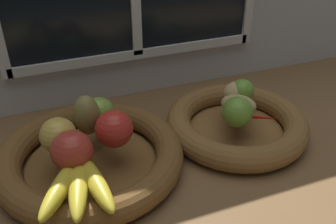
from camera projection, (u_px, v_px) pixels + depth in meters
ground_plane at (177, 157)px, 83.33cm from camera, size 140.00×90.00×3.00cm
fruit_bowl_left at (91, 156)px, 77.01cm from camera, size 38.11×38.11×5.55cm
fruit_bowl_right at (236, 124)px, 87.21cm from camera, size 32.51×32.51×5.55cm
apple_red_front at (72, 151)px, 67.57cm from camera, size 7.65×7.65×7.65cm
apple_green_back at (99, 112)px, 79.81cm from camera, size 6.49×6.49×6.49cm
apple_red_right at (114, 129)px, 73.41cm from camera, size 7.54×7.54×7.54cm
apple_golden_left at (58, 136)px, 72.03cm from camera, size 7.12×7.12×7.12cm
pear_brown at (87, 115)px, 76.62cm from camera, size 5.93×6.44×8.80cm
banana_bunch_front at (79, 183)px, 63.76cm from camera, size 13.69×17.73×3.20cm
potato_large at (239, 105)px, 84.52cm from camera, size 9.74×9.58×4.25cm
potato_back at (237, 92)px, 88.79cm from camera, size 7.66×5.98×5.05cm
lime_near at (237, 112)px, 79.67cm from camera, size 6.63×6.63×6.63cm
lime_far at (242, 91)px, 88.50cm from camera, size 5.70×5.70×5.70cm
chili_pepper at (253, 116)px, 82.59cm from camera, size 11.20×7.50×1.90cm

